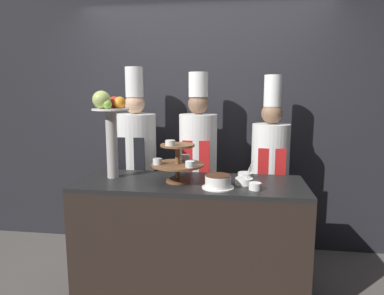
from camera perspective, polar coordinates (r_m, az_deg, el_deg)
The scene contains 11 objects.
wall_back at distance 3.55m, azimuth 2.02°, elevation 5.64°, with size 10.00×0.06×2.80m.
buffet_counter at distance 2.80m, azimuth -0.30°, elevation -15.02°, with size 1.75×0.64×0.94m.
tiered_stand at distance 2.60m, azimuth -2.45°, elevation -2.27°, with size 0.40×0.40×0.33m.
fruit_pedestal at distance 2.77m, azimuth -13.61°, elevation 4.61°, with size 0.29×0.29×0.69m.
cake_round at distance 2.47m, azimuth 4.35°, elevation -5.71°, with size 0.23×0.23×0.10m.
cup_white at distance 2.46m, azimuth 10.48°, elevation -6.37°, with size 0.09×0.09×0.05m.
serving_bowl_near at distance 2.59m, azimuth 8.69°, elevation -5.56°, with size 0.13×0.13×0.15m.
serving_bowl_far at distance 2.78m, azimuth 8.92°, elevation -4.59°, with size 0.12×0.12×0.15m.
chef_left at distance 3.36m, azimuth -9.29°, elevation -1.82°, with size 0.39×0.39×1.85m.
chef_center_left at distance 3.23m, azimuth 1.02°, elevation -2.05°, with size 0.35×0.35×1.80m.
chef_center_right at distance 3.23m, azimuth 12.87°, elevation -3.09°, with size 0.34×0.34×1.77m.
Camera 1 is at (0.37, -2.21, 1.62)m, focal length 32.00 mm.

